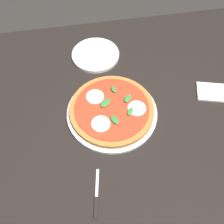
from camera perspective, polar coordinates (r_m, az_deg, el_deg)
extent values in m
plane|color=#2D2B28|center=(1.70, 0.05, -14.92)|extent=(6.00, 6.00, 0.00)
cube|color=black|center=(1.02, 0.09, -1.31)|extent=(1.49, 1.09, 0.04)
cube|color=black|center=(1.77, 19.18, 7.82)|extent=(0.07, 0.07, 0.73)
cylinder|color=silver|center=(1.00, 0.00, -0.13)|extent=(0.34, 0.34, 0.01)
cylinder|color=#B27033|center=(0.99, 0.06, 0.55)|extent=(0.32, 0.32, 0.02)
cylinder|color=#B7381E|center=(0.98, 0.06, 0.91)|extent=(0.28, 0.28, 0.00)
cylinder|color=white|center=(0.98, 5.30, 0.78)|extent=(0.07, 0.07, 0.00)
cylinder|color=white|center=(1.01, -3.65, 3.27)|extent=(0.07, 0.07, 0.00)
cylinder|color=white|center=(0.94, -2.41, -2.54)|extent=(0.07, 0.07, 0.00)
ellipsoid|color=#337F38|center=(0.99, -1.39, 1.98)|extent=(0.05, 0.05, 0.00)
ellipsoid|color=#337F38|center=(1.02, 0.36, 4.91)|extent=(0.02, 0.03, 0.00)
ellipsoid|color=#337F38|center=(1.00, 3.37, 2.93)|extent=(0.04, 0.04, 0.00)
ellipsoid|color=#337F38|center=(0.97, 3.90, 0.13)|extent=(0.03, 0.04, 0.00)
ellipsoid|color=#337F38|center=(0.94, 0.32, -1.67)|extent=(0.04, 0.04, 0.00)
cylinder|color=white|center=(1.20, -3.53, 12.07)|extent=(0.21, 0.21, 0.01)
cube|color=white|center=(1.14, 20.85, 3.96)|extent=(0.15, 0.12, 0.01)
cube|color=black|center=(0.87, -3.43, -19.69)|extent=(0.02, 0.07, 0.01)
cube|color=silver|center=(0.89, -3.19, -14.84)|extent=(0.03, 0.09, 0.00)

